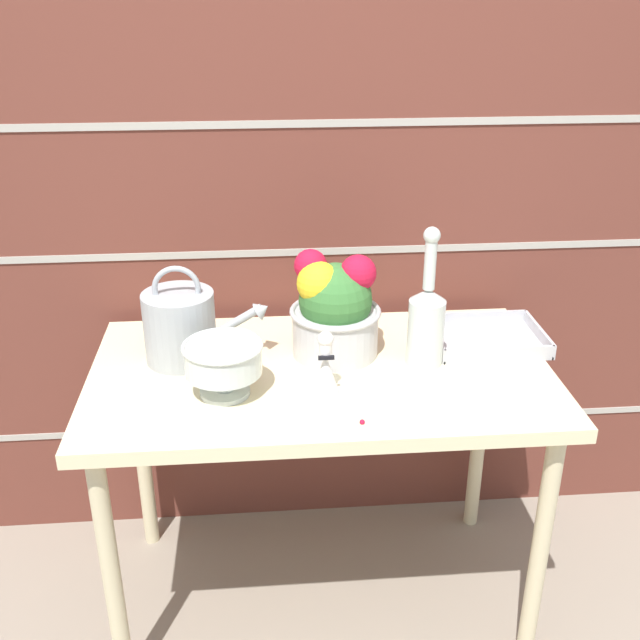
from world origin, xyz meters
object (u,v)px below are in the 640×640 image
crystal_pedestal_bowl (223,361)px  glass_decanter (426,320)px  figurine_vase (325,369)px  flower_planter (334,308)px  wire_tray (487,339)px  watering_can (181,326)px

crystal_pedestal_bowl → glass_decanter: size_ratio=0.52×
glass_decanter → figurine_vase: size_ratio=2.24×
crystal_pedestal_bowl → flower_planter: bearing=34.1°
figurine_vase → wire_tray: 0.51m
crystal_pedestal_bowl → glass_decanter: (0.50, 0.12, 0.03)m
flower_planter → glass_decanter: size_ratio=0.77×
glass_decanter → figurine_vase: glass_decanter is taller
watering_can → figurine_vase: 0.40m
crystal_pedestal_bowl → figurine_vase: figurine_vase is taller
watering_can → crystal_pedestal_bowl: 0.22m
crystal_pedestal_bowl → flower_planter: flower_planter is taller
crystal_pedestal_bowl → wire_tray: 0.73m
glass_decanter → flower_planter: bearing=161.9°
flower_planter → figurine_vase: bearing=-101.7°
watering_can → figurine_vase: bearing=-30.3°
watering_can → glass_decanter: bearing=-6.6°
watering_can → wire_tray: 0.81m
flower_planter → wire_tray: flower_planter is taller
glass_decanter → figurine_vase: bearing=-153.7°
crystal_pedestal_bowl → glass_decanter: glass_decanter is taller
figurine_vase → wire_tray: size_ratio=0.55×
figurine_vase → wire_tray: bearing=26.6°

